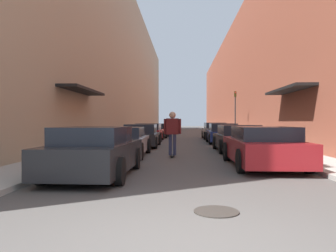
{
  "coord_description": "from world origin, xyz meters",
  "views": [
    {
      "loc": [
        -0.11,
        -3.47,
        1.4
      ],
      "look_at": [
        -0.71,
        10.52,
        1.22
      ],
      "focal_mm": 35.0,
      "sensor_mm": 36.0,
      "label": 1
    }
  ],
  "objects_px": {
    "parked_car_left_0": "(95,152)",
    "manhole_cover": "(216,211)",
    "parked_car_left_4": "(157,131)",
    "parked_car_right_2": "(222,134)",
    "traffic_light": "(235,109)",
    "parked_car_left_2": "(142,136)",
    "parked_car_left_1": "(123,142)",
    "parked_car_right_3": "(215,131)",
    "skateboarder": "(172,129)",
    "parked_car_left_3": "(149,132)",
    "parked_car_right_0": "(262,147)",
    "parked_car_right_1": "(238,139)"
  },
  "relations": [
    {
      "from": "traffic_light",
      "to": "parked_car_left_2",
      "type": "bearing_deg",
      "value": -129.25
    },
    {
      "from": "parked_car_left_1",
      "to": "traffic_light",
      "type": "relative_size",
      "value": 1.2
    },
    {
      "from": "parked_car_left_3",
      "to": "manhole_cover",
      "type": "xyz_separation_m",
      "value": [
        2.96,
        -18.81,
        -0.61
      ]
    },
    {
      "from": "traffic_light",
      "to": "parked_car_right_3",
      "type": "bearing_deg",
      "value": 160.81
    },
    {
      "from": "parked_car_left_2",
      "to": "traffic_light",
      "type": "distance_m",
      "value": 10.42
    },
    {
      "from": "parked_car_right_2",
      "to": "traffic_light",
      "type": "distance_m",
      "value": 5.34
    },
    {
      "from": "parked_car_left_0",
      "to": "manhole_cover",
      "type": "relative_size",
      "value": 5.9
    },
    {
      "from": "parked_car_left_4",
      "to": "parked_car_right_3",
      "type": "distance_m",
      "value": 5.35
    },
    {
      "from": "parked_car_right_2",
      "to": "skateboarder",
      "type": "height_order",
      "value": "skateboarder"
    },
    {
      "from": "parked_car_right_3",
      "to": "skateboarder",
      "type": "relative_size",
      "value": 2.43
    },
    {
      "from": "parked_car_right_2",
      "to": "traffic_light",
      "type": "height_order",
      "value": "traffic_light"
    },
    {
      "from": "parked_car_left_1",
      "to": "parked_car_right_2",
      "type": "distance_m",
      "value": 9.68
    },
    {
      "from": "skateboarder",
      "to": "manhole_cover",
      "type": "bearing_deg",
      "value": -83.39
    },
    {
      "from": "parked_car_right_0",
      "to": "traffic_light",
      "type": "relative_size",
      "value": 1.24
    },
    {
      "from": "parked_car_left_0",
      "to": "parked_car_right_0",
      "type": "relative_size",
      "value": 0.9
    },
    {
      "from": "parked_car_right_0",
      "to": "parked_car_right_3",
      "type": "height_order",
      "value": "parked_car_right_3"
    },
    {
      "from": "parked_car_left_0",
      "to": "parked_car_right_1",
      "type": "distance_m",
      "value": 8.65
    },
    {
      "from": "parked_car_left_1",
      "to": "parked_car_right_1",
      "type": "distance_m",
      "value": 5.52
    },
    {
      "from": "parked_car_right_1",
      "to": "parked_car_left_2",
      "type": "bearing_deg",
      "value": 150.4
    },
    {
      "from": "parked_car_left_2",
      "to": "parked_car_right_3",
      "type": "xyz_separation_m",
      "value": [
        4.91,
        8.5,
        0.04
      ]
    },
    {
      "from": "parked_car_left_3",
      "to": "parked_car_left_4",
      "type": "bearing_deg",
      "value": 87.89
    },
    {
      "from": "parked_car_right_0",
      "to": "skateboarder",
      "type": "relative_size",
      "value": 2.57
    },
    {
      "from": "parked_car_left_0",
      "to": "manhole_cover",
      "type": "bearing_deg",
      "value": -49.44
    },
    {
      "from": "parked_car_right_0",
      "to": "manhole_cover",
      "type": "bearing_deg",
      "value": -110.59
    },
    {
      "from": "skateboarder",
      "to": "parked_car_left_4",
      "type": "bearing_deg",
      "value": 96.63
    },
    {
      "from": "parked_car_left_0",
      "to": "parked_car_left_1",
      "type": "xyz_separation_m",
      "value": [
        -0.16,
        4.84,
        -0.04
      ]
    },
    {
      "from": "skateboarder",
      "to": "parked_car_left_1",
      "type": "bearing_deg",
      "value": 173.95
    },
    {
      "from": "parked_car_left_4",
      "to": "manhole_cover",
      "type": "distance_m",
      "value": 24.03
    },
    {
      "from": "parked_car_right_1",
      "to": "skateboarder",
      "type": "height_order",
      "value": "skateboarder"
    },
    {
      "from": "parked_car_left_0",
      "to": "parked_car_left_4",
      "type": "xyz_separation_m",
      "value": [
        -0.01,
        20.64,
        -0.01
      ]
    },
    {
      "from": "parked_car_left_4",
      "to": "parked_car_right_2",
      "type": "height_order",
      "value": "parked_car_right_2"
    },
    {
      "from": "parked_car_right_3",
      "to": "parked_car_right_0",
      "type": "bearing_deg",
      "value": -90.47
    },
    {
      "from": "parked_car_left_2",
      "to": "parked_car_left_4",
      "type": "bearing_deg",
      "value": 89.83
    },
    {
      "from": "parked_car_left_0",
      "to": "parked_car_right_3",
      "type": "distance_m",
      "value": 19.08
    },
    {
      "from": "parked_car_right_2",
      "to": "manhole_cover",
      "type": "relative_size",
      "value": 6.3
    },
    {
      "from": "parked_car_right_3",
      "to": "manhole_cover",
      "type": "distance_m",
      "value": 21.79
    },
    {
      "from": "parked_car_left_2",
      "to": "traffic_light",
      "type": "relative_size",
      "value": 1.19
    },
    {
      "from": "parked_car_left_0",
      "to": "parked_car_right_2",
      "type": "xyz_separation_m",
      "value": [
        4.86,
        13.12,
        0.01
      ]
    },
    {
      "from": "parked_car_left_2",
      "to": "parked_car_right_0",
      "type": "xyz_separation_m",
      "value": [
        4.78,
        -7.92,
        0.01
      ]
    },
    {
      "from": "parked_car_left_1",
      "to": "parked_car_left_2",
      "type": "relative_size",
      "value": 1.01
    },
    {
      "from": "parked_car_left_2",
      "to": "parked_car_right_2",
      "type": "xyz_separation_m",
      "value": [
        4.9,
        3.17,
        0.02
      ]
    },
    {
      "from": "parked_car_right_0",
      "to": "traffic_light",
      "type": "xyz_separation_m",
      "value": [
        1.72,
        15.87,
        1.78
      ]
    },
    {
      "from": "parked_car_right_0",
      "to": "skateboarder",
      "type": "height_order",
      "value": "skateboarder"
    },
    {
      "from": "parked_car_left_1",
      "to": "parked_car_right_3",
      "type": "height_order",
      "value": "parked_car_right_3"
    },
    {
      "from": "parked_car_right_1",
      "to": "manhole_cover",
      "type": "height_order",
      "value": "parked_car_right_1"
    },
    {
      "from": "parked_car_left_0",
      "to": "skateboarder",
      "type": "xyz_separation_m",
      "value": [
        1.85,
        4.63,
        0.49
      ]
    },
    {
      "from": "parked_car_right_0",
      "to": "skateboarder",
      "type": "distance_m",
      "value": 3.91
    },
    {
      "from": "parked_car_left_4",
      "to": "parked_car_right_2",
      "type": "xyz_separation_m",
      "value": [
        4.87,
        -7.52,
        0.02
      ]
    },
    {
      "from": "parked_car_left_3",
      "to": "parked_car_left_2",
      "type": "bearing_deg",
      "value": -88.42
    },
    {
      "from": "parked_car_left_0",
      "to": "parked_car_left_3",
      "type": "distance_m",
      "value": 15.58
    }
  ]
}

